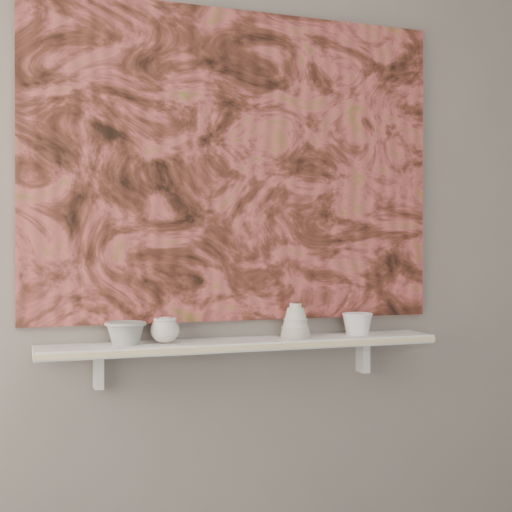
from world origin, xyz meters
name	(u,v)px	position (x,y,z in m)	size (l,w,h in m)	color
wall_back	(236,219)	(0.00, 1.60, 1.35)	(3.60, 3.60, 0.00)	slate
shelf	(245,344)	(0.00, 1.51, 0.92)	(1.40, 0.18, 0.03)	white
shelf_stripe	(253,347)	(0.00, 1.41, 0.92)	(1.40, 0.01, 0.02)	beige
bracket_left	(98,370)	(-0.49, 1.57, 0.84)	(0.03, 0.06, 0.12)	white
bracket_right	(363,356)	(0.49, 1.57, 0.84)	(0.03, 0.06, 0.12)	white
painting	(238,166)	(0.00, 1.59, 1.54)	(1.50, 0.03, 1.10)	brown
house_motif	(353,252)	(0.45, 1.57, 1.23)	(0.09, 0.00, 0.08)	black
bowl_grey	(125,333)	(-0.41, 1.51, 0.97)	(0.14, 0.14, 0.08)	gray
cup_cream	(165,330)	(-0.28, 1.51, 0.97)	(0.10, 0.10, 0.09)	silver
bell_vessel	(296,320)	(0.19, 1.51, 0.99)	(0.11, 0.11, 0.12)	silver
bowl_white	(357,324)	(0.43, 1.51, 0.97)	(0.11, 0.11, 0.08)	white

